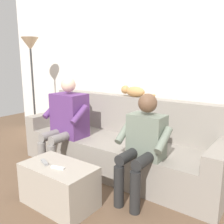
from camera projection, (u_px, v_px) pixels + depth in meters
ground_plane at (81, 191)px, 2.63m from camera, size 8.00×8.00×0.00m
back_wall at (142, 62)px, 3.34m from camera, size 5.58×0.06×2.72m
couch at (120, 145)px, 3.15m from camera, size 2.65×0.83×0.91m
coffee_table at (59, 185)px, 2.35m from camera, size 0.72×0.42×0.41m
person_left_seated at (143, 142)px, 2.42m from camera, size 0.51×0.52×1.06m
person_right_seated at (67, 119)px, 3.11m from camera, size 0.58×0.59×1.17m
cat_on_backrest at (133, 91)px, 3.21m from camera, size 0.50×0.15×0.15m
remote_gray at (44, 162)px, 2.35m from camera, size 0.15×0.09×0.02m
remote_white at (58, 168)px, 2.24m from camera, size 0.14×0.07×0.02m
floor_lamp at (31, 57)px, 3.77m from camera, size 0.26×0.26×1.72m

